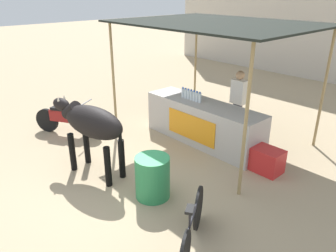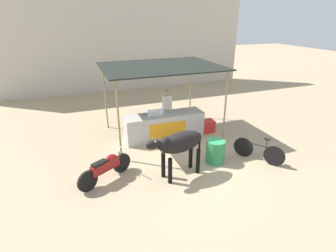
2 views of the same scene
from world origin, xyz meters
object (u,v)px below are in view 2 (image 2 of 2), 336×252
water_barrel (215,151)px  motorcycle_parked (106,167)px  cooler_box (206,126)px  bicycle_leaning (258,151)px  stall_counter (164,126)px  vendor_behind_counter (167,109)px  cow (179,144)px

water_barrel → motorcycle_parked: bearing=177.0°
cooler_box → bicycle_leaning: 2.66m
stall_counter → vendor_behind_counter: vendor_behind_counter is taller
vendor_behind_counter → cooler_box: vendor_behind_counter is taller
stall_counter → motorcycle_parked: (-2.50, -2.11, -0.05)m
stall_counter → cow: bearing=-100.4°
vendor_behind_counter → cow: 3.47m
stall_counter → cooler_box: bearing=-3.1°
cooler_box → motorcycle_parked: 4.73m
cooler_box → water_barrel: (-0.87, -2.19, 0.14)m
cow → vendor_behind_counter: bearing=75.3°
water_barrel → cow: 1.56m
cooler_box → motorcycle_parked: size_ratio=0.38×
cow → bicycle_leaning: size_ratio=1.31×
stall_counter → bicycle_leaning: 3.52m
stall_counter → cow: cow is taller
cow → bicycle_leaning: (2.72, -0.12, -0.68)m
bicycle_leaning → cooler_box: bearing=100.2°
cooler_box → bicycle_leaning: bicycle_leaning is taller
cow → bicycle_leaning: 2.81m
water_barrel → bicycle_leaning: 1.40m
cooler_box → vendor_behind_counter: bearing=148.2°
motorcycle_parked → bicycle_leaning: (4.74, -0.60, -0.08)m
vendor_behind_counter → motorcycle_parked: size_ratio=1.03×
cooler_box → water_barrel: size_ratio=0.80×
water_barrel → stall_counter: bearing=111.5°
stall_counter → vendor_behind_counter: 0.93m
stall_counter → motorcycle_parked: bearing=-139.8°
cow → motorcycle_parked: (-2.02, 0.49, -0.60)m
cooler_box → bicycle_leaning: size_ratio=0.42×
motorcycle_parked → cooler_box: bearing=25.3°
stall_counter → water_barrel: stall_counter is taller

